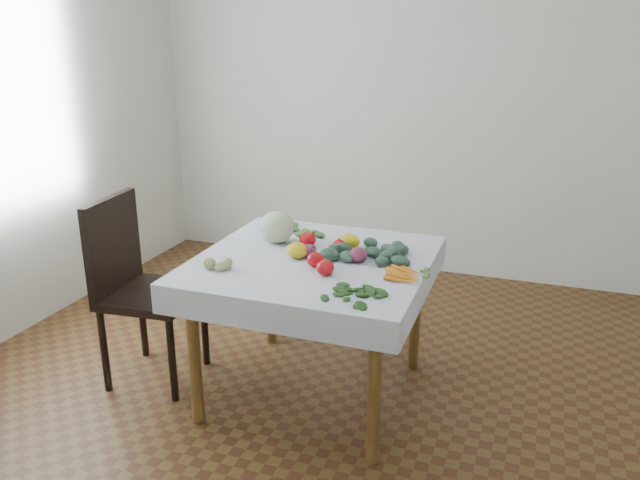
% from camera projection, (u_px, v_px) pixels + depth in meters
% --- Properties ---
extents(ground, '(4.00, 4.00, 0.00)m').
position_uv_depth(ground, '(314.00, 391.00, 3.31)').
color(ground, brown).
extents(back_wall, '(4.00, 0.04, 2.70)m').
position_uv_depth(back_wall, '(406.00, 98.00, 4.67)').
color(back_wall, silver).
rests_on(back_wall, ground).
extents(table, '(1.00, 1.00, 0.75)m').
position_uv_depth(table, '(314.00, 277.00, 3.11)').
color(table, brown).
rests_on(table, ground).
extents(tablecloth, '(1.12, 1.12, 0.01)m').
position_uv_depth(tablecloth, '(314.00, 259.00, 3.08)').
color(tablecloth, white).
rests_on(tablecloth, table).
extents(chair, '(0.49, 0.49, 1.01)m').
position_uv_depth(chair, '(135.00, 278.00, 3.30)').
color(chair, black).
rests_on(chair, ground).
extents(cabbage, '(0.24, 0.24, 0.17)m').
position_uv_depth(cabbage, '(277.00, 227.00, 3.28)').
color(cabbage, silver).
rests_on(cabbage, tablecloth).
extents(tomato_a, '(0.09, 0.09, 0.06)m').
position_uv_depth(tomato_a, '(339.00, 246.00, 3.15)').
color(tomato_a, red).
rests_on(tomato_a, tablecloth).
extents(tomato_b, '(0.11, 0.11, 0.08)m').
position_uv_depth(tomato_b, '(308.00, 239.00, 3.23)').
color(tomato_b, red).
rests_on(tomato_b, tablecloth).
extents(tomato_c, '(0.10, 0.10, 0.07)m').
position_uv_depth(tomato_c, '(325.00, 267.00, 2.85)').
color(tomato_c, red).
rests_on(tomato_c, tablecloth).
extents(tomato_d, '(0.11, 0.11, 0.07)m').
position_uv_depth(tomato_d, '(315.00, 260.00, 2.95)').
color(tomato_d, red).
rests_on(tomato_d, tablecloth).
extents(heirloom_back, '(0.15, 0.15, 0.08)m').
position_uv_depth(heirloom_back, '(349.00, 241.00, 3.20)').
color(heirloom_back, gold).
rests_on(heirloom_back, tablecloth).
extents(heirloom_front, '(0.13, 0.13, 0.08)m').
position_uv_depth(heirloom_front, '(297.00, 250.00, 3.07)').
color(heirloom_front, gold).
rests_on(heirloom_front, tablecloth).
extents(onion_a, '(0.10, 0.10, 0.07)m').
position_uv_depth(onion_a, '(309.00, 251.00, 3.08)').
color(onion_a, '#4F162D').
rests_on(onion_a, tablecloth).
extents(onion_b, '(0.10, 0.10, 0.07)m').
position_uv_depth(onion_b, '(358.00, 255.00, 3.01)').
color(onion_b, '#4F162D').
rests_on(onion_b, tablecloth).
extents(tomatillo_cluster, '(0.10, 0.13, 0.05)m').
position_uv_depth(tomatillo_cluster, '(224.00, 265.00, 2.92)').
color(tomatillo_cluster, tan).
rests_on(tomatillo_cluster, tablecloth).
extents(carrot_bunch, '(0.18, 0.22, 0.03)m').
position_uv_depth(carrot_bunch, '(405.00, 275.00, 2.82)').
color(carrot_bunch, orange).
rests_on(carrot_bunch, tablecloth).
extents(kale_bunch, '(0.38, 0.32, 0.05)m').
position_uv_depth(kale_bunch, '(373.00, 250.00, 3.11)').
color(kale_bunch, '#395D48').
rests_on(kale_bunch, tablecloth).
extents(basil_bunch, '(0.29, 0.22, 0.01)m').
position_uv_depth(basil_bunch, '(355.00, 295.00, 2.62)').
color(basil_bunch, '#224816').
rests_on(basil_bunch, tablecloth).
extents(dill_bunch, '(0.22, 0.18, 0.02)m').
position_uv_depth(dill_bunch, '(306.00, 230.00, 3.46)').
color(dill_bunch, '#56873E').
rests_on(dill_bunch, tablecloth).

